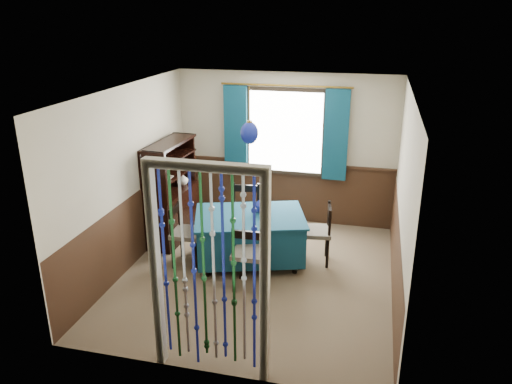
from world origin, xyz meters
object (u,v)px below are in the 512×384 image
(chair_right, at_px, (318,232))
(pendant_lamp, at_px, (249,133))
(bowl_shelf, at_px, (166,178))
(chair_near, at_px, (250,254))
(vase_table, at_px, (262,205))
(vase_sideboard, at_px, (182,178))
(sideboard, at_px, (172,204))
(dining_table, at_px, (250,235))
(chair_far, at_px, (245,213))
(chair_left, at_px, (186,233))

(chair_right, distance_m, pendant_lamp, 1.73)
(pendant_lamp, relative_size, bowl_shelf, 3.48)
(chair_near, relative_size, vase_table, 4.25)
(vase_sideboard, bearing_deg, sideboard, -100.71)
(dining_table, xyz_separation_m, chair_far, (-0.23, 0.58, 0.07))
(chair_far, bearing_deg, dining_table, 105.32)
(dining_table, distance_m, bowl_shelf, 1.50)
(vase_sideboard, bearing_deg, chair_right, -14.97)
(pendant_lamp, bearing_deg, chair_right, 14.71)
(dining_table, distance_m, pendant_lamp, 1.48)
(dining_table, relative_size, vase_table, 8.19)
(pendant_lamp, xyz_separation_m, bowl_shelf, (-1.33, 0.23, -0.80))
(sideboard, distance_m, pendant_lamp, 2.00)
(chair_left, relative_size, bowl_shelf, 4.10)
(chair_far, xyz_separation_m, pendant_lamp, (0.23, -0.58, 1.40))
(chair_right, xyz_separation_m, sideboard, (-2.32, 0.29, 0.09))
(sideboard, relative_size, bowl_shelf, 7.21)
(chair_right, relative_size, vase_table, 4.07)
(bowl_shelf, bearing_deg, chair_near, -31.42)
(chair_right, bearing_deg, dining_table, 96.87)
(chair_left, bearing_deg, vase_sideboard, -159.24)
(chair_near, relative_size, bowl_shelf, 4.21)
(chair_right, bearing_deg, vase_table, 87.36)
(chair_left, bearing_deg, chair_right, 103.47)
(pendant_lamp, bearing_deg, sideboard, 158.97)
(pendant_lamp, bearing_deg, vase_table, 51.99)
(pendant_lamp, distance_m, vase_table, 1.09)
(chair_left, distance_m, vase_sideboard, 1.26)
(chair_far, distance_m, vase_sideboard, 1.19)
(vase_table, bearing_deg, bowl_shelf, 177.68)
(chair_right, distance_m, vase_sideboard, 2.37)
(chair_left, distance_m, chair_right, 1.86)
(dining_table, xyz_separation_m, chair_left, (-0.86, -0.25, 0.05))
(sideboard, relative_size, pendant_lamp, 2.07)
(dining_table, relative_size, vase_sideboard, 8.42)
(pendant_lamp, relative_size, vase_table, 3.52)
(chair_far, distance_m, chair_left, 1.05)
(chair_right, height_order, sideboard, sideboard)
(chair_near, xyz_separation_m, chair_far, (-0.41, 1.27, 0.01))
(pendant_lamp, distance_m, bowl_shelf, 1.57)
(vase_sideboard, bearing_deg, chair_far, -13.59)
(vase_table, relative_size, vase_sideboard, 1.03)
(chair_near, height_order, chair_left, chair_near)
(dining_table, height_order, bowl_shelf, bowl_shelf)
(chair_near, relative_size, pendant_lamp, 1.21)
(sideboard, distance_m, bowl_shelf, 0.62)
(chair_left, xyz_separation_m, chair_right, (1.79, 0.50, -0.01))
(dining_table, bearing_deg, chair_left, 178.71)
(chair_right, bearing_deg, vase_sideboard, 67.19)
(vase_table, bearing_deg, sideboard, 166.65)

